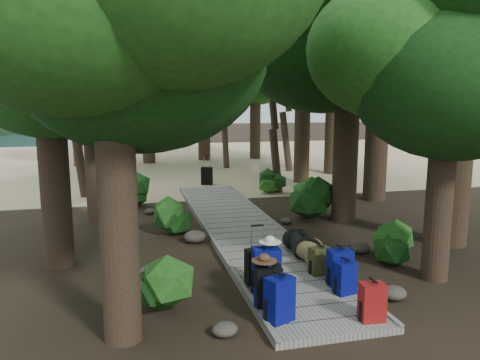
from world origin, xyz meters
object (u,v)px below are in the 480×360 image
object	(u,v)px
backpack_right_b	(345,276)
backpack_right_c	(340,265)
backpack_right_d	(320,259)
lone_suitcase_on_sand	(207,176)
kayak	(117,175)
backpack_right_a	(372,300)
suitcase_on_boardwalk	(257,266)
duffel_right_black	(301,244)
sun_lounger	(270,172)
duffel_right_khaki	(314,253)
backpack_left_b	(268,285)
backpack_left_a	(280,297)
backpack_left_c	(266,268)

from	to	relation	value
backpack_right_b	backpack_right_c	xyz separation A→B (m)	(0.09, 0.39, 0.05)
backpack_right_d	lone_suitcase_on_sand	size ratio (longest dim) A/B	0.80
backpack_right_b	kayak	size ratio (longest dim) A/B	0.21
backpack_right_a	suitcase_on_boardwalk	xyz separation A→B (m)	(-1.29, 1.85, -0.01)
duffel_right_black	suitcase_on_boardwalk	xyz separation A→B (m)	(-1.37, -1.32, 0.09)
backpack_right_b	sun_lounger	world-z (taller)	backpack_right_b
duffel_right_khaki	kayak	bearing A→B (deg)	88.25
backpack_right_b	duffel_right_black	bearing A→B (deg)	76.95
lone_suitcase_on_sand	backpack_right_c	bearing A→B (deg)	-70.34
backpack_left_b	suitcase_on_boardwalk	distance (m)	1.03
backpack_right_a	lone_suitcase_on_sand	xyz separation A→B (m)	(-0.37, 12.73, -0.07)
lone_suitcase_on_sand	sun_lounger	world-z (taller)	lone_suitcase_on_sand
backpack_left_a	backpack_left_b	xyz separation A→B (m)	(-0.02, 0.50, -0.00)
backpack_right_d	suitcase_on_boardwalk	distance (m)	1.31
backpack_left_b	backpack_left_c	bearing A→B (deg)	81.91
backpack_left_a	suitcase_on_boardwalk	xyz separation A→B (m)	(0.07, 1.52, -0.06)
backpack_right_c	backpack_right_d	distance (m)	0.61
backpack_left_b	sun_lounger	xyz separation A→B (m)	(4.03, 12.83, -0.19)
kayak	suitcase_on_boardwalk	bearing A→B (deg)	-79.14
backpack_left_c	backpack_right_d	distance (m)	1.39
backpack_left_a	backpack_left_c	xyz separation A→B (m)	(0.12, 1.10, 0.05)
backpack_right_d	backpack_left_a	bearing A→B (deg)	-137.16
backpack_left_a	suitcase_on_boardwalk	world-z (taller)	backpack_left_a
duffel_right_black	lone_suitcase_on_sand	world-z (taller)	lone_suitcase_on_sand
backpack_right_a	duffel_right_khaki	size ratio (longest dim) A/B	1.01
backpack_right_b	backpack_right_c	size ratio (longest dim) A/B	0.88
backpack_left_a	sun_lounger	size ratio (longest dim) A/B	0.42
backpack_right_d	duffel_right_khaki	world-z (taller)	backpack_right_d
backpack_right_b	backpack_left_c	bearing A→B (deg)	150.42
backpack_left_b	backpack_right_c	xyz separation A→B (m)	(1.54, 0.60, -0.02)
backpack_right_b	kayak	distance (m)	14.70
backpack_left_a	backpack_right_b	bearing A→B (deg)	2.35
backpack_left_b	suitcase_on_boardwalk	xyz separation A→B (m)	(0.10, 1.02, -0.06)
kayak	backpack_right_a	bearing A→B (deg)	-75.86
lone_suitcase_on_sand	kayak	bearing A→B (deg)	163.28
backpack_right_d	duffel_right_black	distance (m)	1.17
backpack_left_a	backpack_right_b	distance (m)	1.59
duffel_right_khaki	suitcase_on_boardwalk	world-z (taller)	suitcase_on_boardwalk
backpack_left_a	backpack_left_b	distance (m)	0.50
backpack_right_d	suitcase_on_boardwalk	size ratio (longest dim) A/B	0.90
duffel_right_black	duffel_right_khaki	bearing A→B (deg)	-71.61
duffel_right_black	backpack_left_c	bearing A→B (deg)	-115.76
backpack_right_a	kayak	world-z (taller)	backpack_right_a
backpack_left_c	backpack_right_a	world-z (taller)	backpack_left_c
backpack_left_a	suitcase_on_boardwalk	distance (m)	1.52
lone_suitcase_on_sand	backpack_left_c	bearing A→B (deg)	-77.37
backpack_left_c	duffel_right_black	size ratio (longest dim) A/B	1.16
backpack_left_a	sun_lounger	xyz separation A→B (m)	(4.00, 13.33, -0.19)
backpack_left_b	duffel_right_black	distance (m)	2.78
backpack_left_c	backpack_right_b	size ratio (longest dim) A/B	1.38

